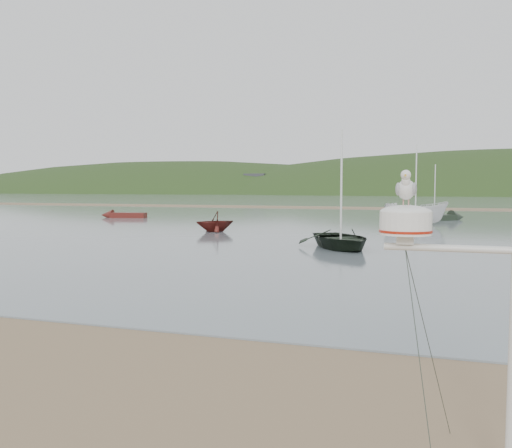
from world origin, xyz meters
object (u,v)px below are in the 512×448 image
(mast_rig, at_px, (507,371))
(boat_white, at_px, (416,194))
(dinghy_red_far, at_px, (119,215))
(boat_red, at_px, (215,212))
(boat_dark, at_px, (341,201))
(sailboat_dark_mid, at_px, (445,217))

(mast_rig, height_order, boat_white, mast_rig)
(mast_rig, xyz_separation_m, dinghy_red_far, (-29.84, 40.00, -0.97))
(boat_red, height_order, dinghy_red_far, boat_red)
(boat_dark, bearing_deg, mast_rig, -107.83)
(boat_dark, distance_m, sailboat_dark_mid, 25.88)
(boat_dark, height_order, boat_red, boat_dark)
(boat_red, xyz_separation_m, boat_white, (12.65, 10.35, 1.14))
(mast_rig, distance_m, sailboat_dark_mid, 45.81)
(mast_rig, distance_m, dinghy_red_far, 49.91)
(boat_red, relative_size, dinghy_red_far, 0.56)
(mast_rig, bearing_deg, boat_red, 117.81)
(boat_white, distance_m, dinghy_red_far, 27.90)
(boat_red, bearing_deg, sailboat_dark_mid, 97.68)
(mast_rig, xyz_separation_m, boat_dark, (-5.02, 20.56, 1.12))
(mast_rig, xyz_separation_m, boat_white, (-2.08, 38.27, 1.22))
(boat_white, bearing_deg, boat_red, 137.32)
(mast_rig, relative_size, boat_red, 2.00)
(dinghy_red_far, bearing_deg, boat_dark, -38.08)
(boat_red, height_order, boat_white, boat_white)
(mast_rig, distance_m, boat_white, 38.34)
(boat_white, relative_size, sailboat_dark_mid, 0.90)
(sailboat_dark_mid, distance_m, dinghy_red_far, 30.69)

